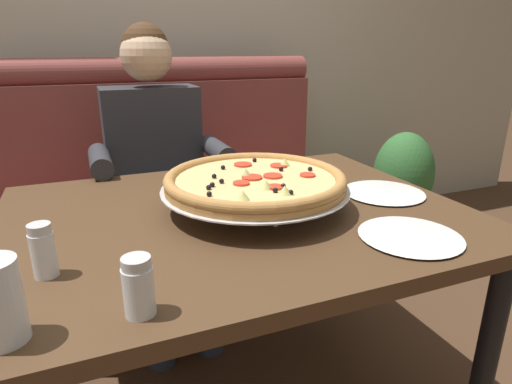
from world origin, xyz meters
name	(u,v)px	position (x,y,z in m)	size (l,w,h in m)	color
back_wall_with_window	(142,5)	(0.00, 1.53, 1.40)	(6.00, 0.12, 2.80)	#BCB29E
booth_bench	(174,208)	(0.00, 0.96, 0.40)	(1.68, 0.78, 1.13)	brown
dining_table	(237,236)	(0.00, 0.00, 0.65)	(1.29, 0.99, 0.73)	#4C331E
diner_main	(158,164)	(-0.11, 0.70, 0.71)	(0.54, 0.64, 1.27)	#2D3342
pizza	(255,181)	(0.06, 0.00, 0.81)	(0.54, 0.54, 0.12)	silver
shaker_parmesan	(44,254)	(-0.49, -0.20, 0.78)	(0.05, 0.05, 0.11)	white
shaker_pepper_flakes	(139,290)	(-0.32, -0.40, 0.78)	(0.06, 0.06, 0.11)	white
plate_near_left	(410,234)	(0.33, -0.33, 0.74)	(0.25, 0.25, 0.02)	white
plate_near_right	(384,191)	(0.49, -0.04, 0.74)	(0.26, 0.26, 0.02)	white
potted_plant	(402,183)	(1.40, 0.90, 0.39)	(0.36, 0.36, 0.70)	brown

